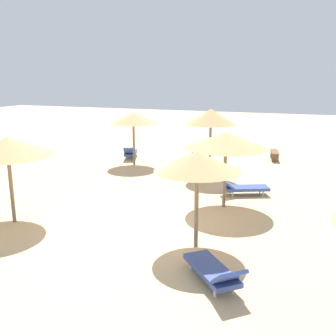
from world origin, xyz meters
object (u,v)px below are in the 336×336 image
at_px(parasol_5, 7,147).
at_px(parasol_4, 211,117).
at_px(lounger_2, 214,271).
at_px(lounger_4, 203,163).
at_px(parasol_1, 226,140).
at_px(bench_0, 275,154).
at_px(lounger_6, 131,153).
at_px(bench_1, 198,146).
at_px(parasol_2, 197,162).
at_px(parasol_6, 133,118).
at_px(lounger_1, 243,187).

bearing_deg(parasol_5, parasol_4, 60.02).
height_order(lounger_2, lounger_4, lounger_4).
relative_size(parasol_1, bench_0, 1.84).
xyz_separation_m(lounger_6, bench_0, (7.71, 2.44, 0.02)).
bearing_deg(bench_0, parasol_5, -118.34).
bearing_deg(bench_0, bench_1, 169.22).
xyz_separation_m(lounger_2, bench_1, (-4.78, 14.84, 0.03)).
bearing_deg(parasol_1, bench_0, 84.32).
height_order(parasol_2, parasol_5, parasol_5).
bearing_deg(parasol_6, lounger_2, -55.64).
bearing_deg(parasol_5, parasol_1, 32.88).
relative_size(parasol_6, lounger_6, 1.39).
xyz_separation_m(lounger_1, bench_1, (-4.22, 8.02, 0.03)).
bearing_deg(parasol_1, lounger_2, -79.53).
xyz_separation_m(parasol_4, lounger_6, (-5.30, 2.55, -2.46)).
xyz_separation_m(parasol_6, bench_1, (2.07, 4.82, -2.11)).
distance_m(parasol_5, lounger_2, 7.32).
bearing_deg(lounger_1, lounger_2, -85.29).
xyz_separation_m(parasol_1, parasol_2, (0.00, -3.43, -0.03)).
xyz_separation_m(parasol_4, lounger_4, (-0.73, 1.45, -2.46)).
xyz_separation_m(lounger_1, lounger_2, (0.56, -6.82, 0.00)).
relative_size(parasol_5, bench_1, 1.80).
relative_size(lounger_2, bench_0, 1.18).
height_order(lounger_1, lounger_4, lounger_4).
bearing_deg(parasol_6, parasol_1, -39.40).
bearing_deg(parasol_1, lounger_6, 137.21).
distance_m(bench_0, bench_1, 4.78).
bearing_deg(lounger_6, parasol_2, -54.98).
bearing_deg(lounger_4, bench_0, 48.47).
bearing_deg(parasol_4, lounger_6, 154.31).
relative_size(lounger_1, lounger_6, 1.01).
distance_m(parasol_6, lounger_6, 2.76).
relative_size(parasol_4, lounger_1, 1.58).
height_order(parasol_2, lounger_6, parasol_2).
bearing_deg(bench_1, parasol_4, -68.76).
bearing_deg(parasol_6, parasol_2, -54.52).
height_order(parasol_1, parasol_5, parasol_5).
bearing_deg(bench_0, lounger_1, -93.83).
distance_m(parasol_1, parasol_5, 7.05).
xyz_separation_m(parasol_4, bench_1, (-2.29, 5.88, -2.43)).
height_order(lounger_6, bench_0, lounger_6).
distance_m(parasol_2, parasol_5, 5.94).
distance_m(lounger_6, bench_1, 4.49).
height_order(parasol_2, lounger_1, parasol_2).
xyz_separation_m(parasol_1, parasol_5, (-5.92, -3.83, 0.05)).
relative_size(parasol_1, parasol_2, 1.08).
bearing_deg(lounger_1, lounger_4, 126.51).
bearing_deg(parasol_1, lounger_4, 113.38).
height_order(lounger_1, lounger_6, lounger_6).
height_order(lounger_1, bench_1, lounger_1).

